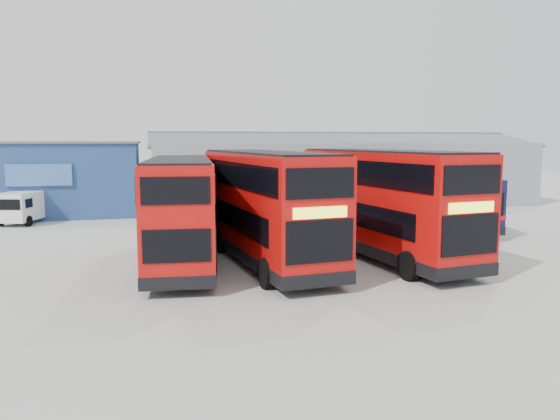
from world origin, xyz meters
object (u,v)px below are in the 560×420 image
(office_block, at_px, (51,177))
(double_decker_right, at_px, (383,205))
(double_decker_left, at_px, (181,212))
(panel_van, at_px, (26,205))
(maintenance_shed, at_px, (337,172))
(double_decker_centre, at_px, (266,208))
(single_decker_blue, at_px, (439,200))

(office_block, relative_size, double_decker_right, 1.07)
(double_decker_left, bearing_deg, panel_van, -53.52)
(maintenance_shed, bearing_deg, panel_van, -164.63)
(office_block, height_order, double_decker_centre, office_block)
(double_decker_left, xyz_separation_m, panel_van, (-8.95, 14.22, -1.09))
(double_decker_left, relative_size, double_decker_centre, 0.94)
(double_decker_centre, relative_size, panel_van, 2.33)
(double_decker_centre, height_order, panel_van, double_decker_centre)
(maintenance_shed, relative_size, double_decker_left, 2.86)
(maintenance_shed, distance_m, double_decker_centre, 23.45)
(maintenance_shed, height_order, single_decker_blue, maintenance_shed)
(double_decker_right, bearing_deg, office_block, 123.13)
(double_decker_right, xyz_separation_m, panel_van, (-17.72, 14.81, -1.25))
(double_decker_centre, bearing_deg, maintenance_shed, 56.81)
(maintenance_shed, height_order, double_decker_left, maintenance_shed)
(double_decker_centre, distance_m, single_decker_blue, 14.73)
(double_decker_left, bearing_deg, single_decker_blue, -151.05)
(double_decker_right, bearing_deg, maintenance_shed, 67.99)
(double_decker_right, distance_m, single_decker_blue, 10.70)
(double_decker_centre, bearing_deg, office_block, 114.49)
(double_decker_right, height_order, panel_van, double_decker_right)
(double_decker_left, bearing_deg, double_decker_right, -179.58)
(double_decker_centre, height_order, double_decker_right, double_decker_right)
(double_decker_left, relative_size, single_decker_blue, 0.89)
(double_decker_centre, distance_m, double_decker_right, 5.28)
(office_block, distance_m, single_decker_blue, 26.55)
(maintenance_shed, relative_size, single_decker_blue, 2.55)
(double_decker_right, bearing_deg, double_decker_centre, 171.04)
(office_block, xyz_separation_m, panel_van, (-0.81, -4.26, -1.46))
(double_decker_centre, bearing_deg, double_decker_left, 164.17)
(single_decker_blue, bearing_deg, office_block, -16.33)
(single_decker_blue, bearing_deg, double_decker_right, 56.41)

